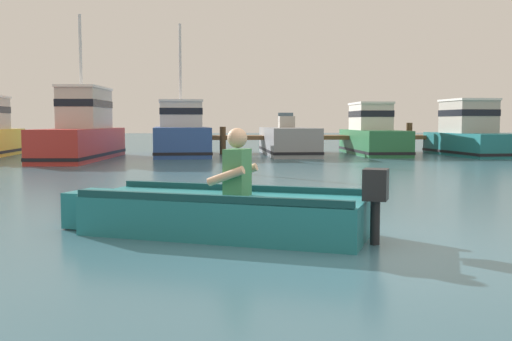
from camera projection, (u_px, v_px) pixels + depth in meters
ground_plane at (337, 247)px, 5.92m from camera, size 120.00×120.00×0.00m
wooden_dock at (403, 137)px, 24.25m from camera, size 15.78×1.57×1.22m
rowboat_with_person at (219, 212)px, 6.54m from camera, size 3.56×2.26×1.19m
moored_boat_red at (83, 132)px, 19.69m from camera, size 2.20×6.23×4.79m
moored_boat_blue at (181, 134)px, 21.99m from camera, size 2.24×4.91×4.87m
moored_boat_grey at (288, 142)px, 22.42m from camera, size 1.81×5.34×1.61m
moored_boat_green at (372, 135)px, 22.88m from camera, size 1.88×5.36×2.01m
moored_boat_teal at (471, 135)px, 21.97m from camera, size 2.14×4.61×2.11m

